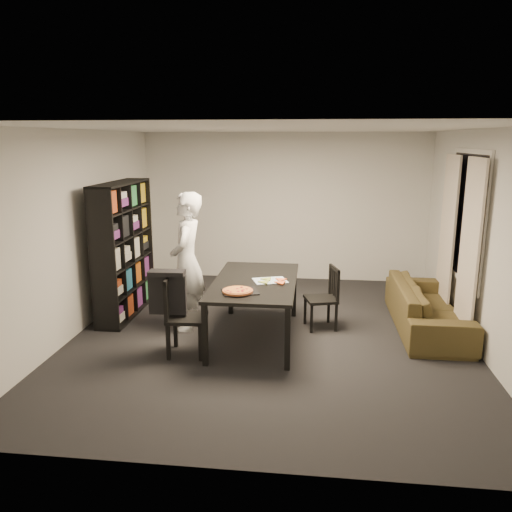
# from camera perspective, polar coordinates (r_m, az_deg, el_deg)

# --- Properties ---
(room) EXTENTS (5.01, 5.51, 2.61)m
(room) POSITION_cam_1_polar(r_m,az_deg,el_deg) (6.19, 1.74, 2.25)
(room) COLOR black
(room) RESTS_ON ground
(window_pane) EXTENTS (0.02, 1.40, 1.60)m
(window_pane) POSITION_cam_1_polar(r_m,az_deg,el_deg) (7.01, 22.94, 4.16)
(window_pane) COLOR black
(window_pane) RESTS_ON room
(window_frame) EXTENTS (0.03, 1.52, 1.72)m
(window_frame) POSITION_cam_1_polar(r_m,az_deg,el_deg) (7.01, 22.90, 4.16)
(window_frame) COLOR white
(window_frame) RESTS_ON room
(curtain_left) EXTENTS (0.03, 0.70, 2.25)m
(curtain_left) POSITION_cam_1_polar(r_m,az_deg,el_deg) (6.56, 23.19, 0.45)
(curtain_left) COLOR beige
(curtain_left) RESTS_ON room
(curtain_right) EXTENTS (0.03, 0.70, 2.25)m
(curtain_right) POSITION_cam_1_polar(r_m,az_deg,el_deg) (7.54, 21.02, 2.19)
(curtain_right) COLOR beige
(curtain_right) RESTS_ON room
(bookshelf) EXTENTS (0.35, 1.50, 1.90)m
(bookshelf) POSITION_cam_1_polar(r_m,az_deg,el_deg) (7.33, -14.88, 0.74)
(bookshelf) COLOR black
(bookshelf) RESTS_ON room
(dining_table) EXTENTS (1.02, 1.83, 0.76)m
(dining_table) POSITION_cam_1_polar(r_m,az_deg,el_deg) (6.24, -0.11, -3.39)
(dining_table) COLOR black
(dining_table) RESTS_ON room
(chair_left) EXTENTS (0.46, 0.46, 0.94)m
(chair_left) POSITION_cam_1_polar(r_m,az_deg,el_deg) (5.90, -8.78, -6.17)
(chair_left) COLOR black
(chair_left) RESTS_ON room
(chair_right) EXTENTS (0.48, 0.48, 0.84)m
(chair_right) POSITION_cam_1_polar(r_m,az_deg,el_deg) (6.72, 8.09, -4.24)
(chair_right) COLOR black
(chair_right) RESTS_ON room
(draped_jacket) EXTENTS (0.44, 0.20, 0.52)m
(draped_jacket) POSITION_cam_1_polar(r_m,az_deg,el_deg) (5.85, -10.09, -3.90)
(draped_jacket) COLOR black
(draped_jacket) RESTS_ON chair_left
(person) EXTENTS (0.47, 0.69, 1.82)m
(person) POSITION_cam_1_polar(r_m,az_deg,el_deg) (6.61, -7.89, -0.63)
(person) COLOR white
(person) RESTS_ON room
(baking_tray) EXTENTS (0.48, 0.43, 0.01)m
(baking_tray) POSITION_cam_1_polar(r_m,az_deg,el_deg) (5.75, -1.84, -4.07)
(baking_tray) COLOR black
(baking_tray) RESTS_ON dining_table
(pepperoni_pizza) EXTENTS (0.35, 0.35, 0.03)m
(pepperoni_pizza) POSITION_cam_1_polar(r_m,az_deg,el_deg) (5.71, -2.11, -3.99)
(pepperoni_pizza) COLOR #A95831
(pepperoni_pizza) RESTS_ON dining_table
(kitchen_towel) EXTENTS (0.48, 0.41, 0.01)m
(kitchen_towel) POSITION_cam_1_polar(r_m,az_deg,el_deg) (6.19, 1.62, -2.83)
(kitchen_towel) COLOR silver
(kitchen_towel) RESTS_ON dining_table
(pizza_slices) EXTENTS (0.41, 0.36, 0.01)m
(pizza_slices) POSITION_cam_1_polar(r_m,az_deg,el_deg) (6.15, 1.97, -2.85)
(pizza_slices) COLOR gold
(pizza_slices) RESTS_ON dining_table
(sofa) EXTENTS (0.81, 2.07, 0.60)m
(sofa) POSITION_cam_1_polar(r_m,az_deg,el_deg) (7.05, 18.97, -5.50)
(sofa) COLOR #3D3618
(sofa) RESTS_ON room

